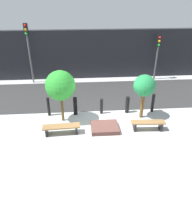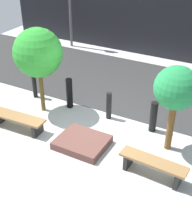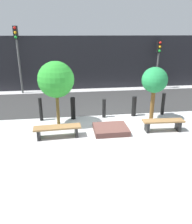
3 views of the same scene
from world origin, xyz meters
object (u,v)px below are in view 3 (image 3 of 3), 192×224
Objects in this scene: planter_bed at (111,129)px; traffic_light_west at (17,48)px; bench_right at (163,123)px; tree_behind_left_bench at (56,80)px; bollard_far_left at (41,109)px; bollard_left at (73,108)px; bollard_center at (104,108)px; traffic_light_mid_west at (158,56)px; bench_left at (57,129)px; tree_behind_right_bench at (155,81)px; bollard_far_right at (163,104)px; bollard_right at (134,106)px.

traffic_light_west reaches higher than planter_bed.
tree_behind_left_bench is at bearing 166.52° from bench_right.
bollard_far_left is 1.43m from bollard_left.
traffic_light_mid_west is at bearing 47.67° from bollard_center.
bench_left is 1.76× the size of bollard_left.
tree_behind_right_bench reaches higher than bollard_far_left.
bollard_far_right is (0.78, 0.58, -1.27)m from tree_behind_right_bench.
bench_left is 5.28m from bollard_far_right.
tree_behind_right_bench is (4.18, 0.00, -0.16)m from tree_behind_left_bench.
tree_behind_right_bench is at bearing -113.94° from traffic_light_mid_west.
bench_left is at bearing -66.71° from bollard_far_left.
tree_behind_right_bench is at bearing -40.06° from traffic_light_west.
tree_behind_left_bench is (-4.18, 1.24, 1.62)m from bench_right.
bollard_center reaches higher than bench_right.
bench_right is 1.98m from bollard_far_right.
bollard_far_right is (4.96, 1.81, 0.21)m from bench_left.
tree_behind_right_bench is 2.53× the size of bollard_right.
bollard_right reaches higher than bench_right.
tree_behind_left_bench is 3.07× the size of bollard_center.
traffic_light_west reaches higher than tree_behind_right_bench.
bench_left is at bearing -134.26° from traffic_light_mid_west.
traffic_light_mid_west is (4.57, 6.64, 2.15)m from planter_bed.
bench_right is 1.92m from tree_behind_right_bench.
tree_behind_left_bench is 3.87m from bollard_right.
traffic_light_west is at bearing 122.00° from bollard_left.
bollard_far_right reaches higher than planter_bed.
traffic_light_west is (-2.49, 5.60, 0.87)m from tree_behind_left_bench.
bollard_right is 8.18m from traffic_light_west.
traffic_light_mid_west is at bearing 57.99° from bollard_right.
bench_left is at bearing -177.00° from bench_right.
bollard_far_left is 9.14m from traffic_light_mid_west.
bollard_far_right is at bearing 6.66° from tree_behind_left_bench.
traffic_light_mid_west reaches higher than bollard_right.
traffic_light_west is 9.17m from traffic_light_mid_west.
planter_bed is 2.19m from bollard_right.
traffic_light_west reaches higher than bollard_center.
bollard_left is at bearing 155.75° from bench_right.
planter_bed is at bearing -124.58° from traffic_light_mid_west.
bollard_center is (2.09, 1.81, 0.13)m from bench_left.
bollard_far_right is (2.87, 1.61, 0.42)m from planter_bed.
bench_left is 0.66× the size of tree_behind_left_bench.
tree_behind_right_bench is (0.00, 1.24, 1.46)m from bench_right.
traffic_light_mid_west reaches higher than bollard_far_left.
traffic_light_mid_west reaches higher than planter_bed.
bollard_center is 0.21× the size of traffic_light_west.
bollard_far_left is at bearing 150.64° from planter_bed.
planter_bed is at bearing -131.63° from bollard_right.
tree_behind_right_bench is 2.36× the size of bollard_left.
traffic_light_mid_west is at bearing 66.06° from tree_behind_right_bench.
bench_right is 0.70× the size of tree_behind_right_bench.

